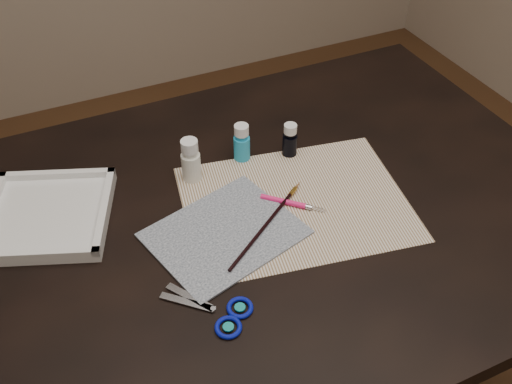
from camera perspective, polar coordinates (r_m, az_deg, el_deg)
name	(u,v)px	position (r m, az deg, el deg)	size (l,w,h in m)	color
table	(256,325)	(1.38, 0.00, -13.18)	(1.30, 0.90, 0.75)	black
paper	(295,203)	(1.12, 3.95, -1.11)	(0.43, 0.33, 0.00)	silver
canvas	(225,233)	(1.05, -3.15, -4.16)	(0.26, 0.21, 0.00)	black
paint_bottle_white	(191,160)	(1.15, -6.55, 3.19)	(0.04, 0.04, 0.10)	white
paint_bottle_cyan	(242,142)	(1.19, -1.44, 4.98)	(0.03, 0.03, 0.08)	#22A2D2
paint_bottle_navy	(290,140)	(1.21, 3.41, 5.23)	(0.03, 0.03, 0.08)	black
paintbrush	(268,223)	(1.06, 1.17, -3.08)	(0.27, 0.01, 0.01)	black
craft_knife	(294,204)	(1.10, 3.81, -1.18)	(0.13, 0.01, 0.01)	#FA2074
scissors	(203,309)	(0.94, -5.30, -11.55)	(0.17, 0.09, 0.01)	silver
palette_tray	(47,214)	(1.14, -20.16, -2.09)	(0.23, 0.23, 0.03)	white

